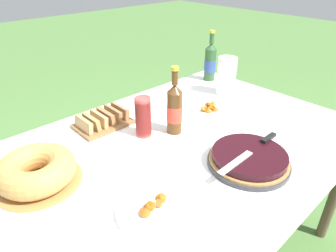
# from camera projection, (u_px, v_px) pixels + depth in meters

# --- Properties ---
(garden_table) EXTENTS (1.63, 1.11, 0.78)m
(garden_table) POSITION_uv_depth(u_px,v_px,m) (181.00, 155.00, 1.37)
(garden_table) COLOR brown
(garden_table) RESTS_ON ground_plane
(tablecloth) EXTENTS (1.64, 1.12, 0.10)m
(tablecloth) POSITION_uv_depth(u_px,v_px,m) (181.00, 144.00, 1.35)
(tablecloth) COLOR white
(tablecloth) RESTS_ON garden_table
(berry_tart) EXTENTS (0.32, 0.32, 0.06)m
(berry_tart) POSITION_uv_depth(u_px,v_px,m) (249.00, 159.00, 1.18)
(berry_tart) COLOR #38383D
(berry_tart) RESTS_ON tablecloth
(serving_knife) EXTENTS (0.38, 0.03, 0.01)m
(serving_knife) POSITION_uv_depth(u_px,v_px,m) (254.00, 149.00, 1.18)
(serving_knife) COLOR silver
(serving_knife) RESTS_ON berry_tart
(bundt_cake) EXTENTS (0.31, 0.31, 0.11)m
(bundt_cake) POSITION_uv_depth(u_px,v_px,m) (36.00, 170.00, 1.08)
(bundt_cake) COLOR #B78447
(bundt_cake) RESTS_ON tablecloth
(cup_stack) EXTENTS (0.07, 0.07, 0.19)m
(cup_stack) POSITION_uv_depth(u_px,v_px,m) (143.00, 117.00, 1.34)
(cup_stack) COLOR #E04C47
(cup_stack) RESTS_ON tablecloth
(cider_bottle_green) EXTENTS (0.07, 0.07, 0.32)m
(cider_bottle_green) POSITION_uv_depth(u_px,v_px,m) (210.00, 62.00, 1.95)
(cider_bottle_green) COLOR #2D562D
(cider_bottle_green) RESTS_ON tablecloth
(cider_bottle_amber) EXTENTS (0.07, 0.07, 0.32)m
(cider_bottle_amber) POSITION_uv_depth(u_px,v_px,m) (175.00, 109.00, 1.36)
(cider_bottle_amber) COLOR brown
(cider_bottle_amber) RESTS_ON tablecloth
(snack_plate_near) EXTENTS (0.23, 0.23, 0.05)m
(snack_plate_near) POSITION_uv_depth(u_px,v_px,m) (150.00, 209.00, 0.97)
(snack_plate_near) COLOR white
(snack_plate_near) RESTS_ON tablecloth
(snack_plate_right) EXTENTS (0.20, 0.20, 0.06)m
(snack_plate_right) POSITION_uv_depth(u_px,v_px,m) (209.00, 108.00, 1.60)
(snack_plate_right) COLOR white
(snack_plate_right) RESTS_ON tablecloth
(paper_towel_roll) EXTENTS (0.11, 0.11, 0.22)m
(paper_towel_roll) POSITION_uv_depth(u_px,v_px,m) (226.00, 76.00, 1.75)
(paper_towel_roll) COLOR white
(paper_towel_roll) RESTS_ON tablecloth
(bread_board) EXTENTS (0.26, 0.18, 0.07)m
(bread_board) POSITION_uv_depth(u_px,v_px,m) (103.00, 121.00, 1.45)
(bread_board) COLOR olive
(bread_board) RESTS_ON tablecloth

